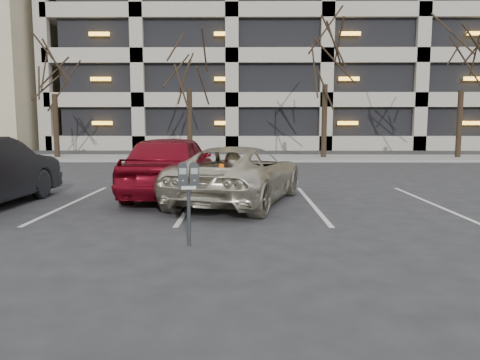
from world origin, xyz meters
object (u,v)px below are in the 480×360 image
object	(u,v)px
tree_d	(464,47)
suv_silver	(239,174)
car_red	(172,165)
parking_meter	(188,183)
tree_a	(53,54)
tree_b	(189,46)
tree_c	(326,37)

from	to	relation	value
tree_d	suv_silver	size ratio (longest dim) A/B	1.51
suv_silver	car_red	xyz separation A→B (m)	(-1.72, 0.89, 0.14)
car_red	parking_meter	bearing A→B (deg)	104.48
tree_a	car_red	world-z (taller)	tree_a
tree_b	tree_c	size ratio (longest dim) A/B	0.94
tree_b	tree_d	size ratio (longest dim) A/B	1.02
tree_d	parking_meter	size ratio (longest dim) A/B	6.33
tree_a	tree_b	world-z (taller)	tree_b
tree_a	parking_meter	distance (m)	20.20
tree_c	parking_meter	bearing A→B (deg)	-105.94
tree_c	tree_d	xyz separation A→B (m)	(7.00, 0.00, -0.50)
tree_b	suv_silver	xyz separation A→B (m)	(2.71, -13.54, -5.14)
tree_c	tree_d	distance (m)	7.02
tree_a	tree_c	bearing A→B (deg)	0.00
tree_c	car_red	world-z (taller)	tree_c
parking_meter	suv_silver	size ratio (longest dim) A/B	0.24
tree_d	parking_meter	world-z (taller)	tree_d
suv_silver	parking_meter	bearing A→B (deg)	96.91
tree_a	suv_silver	size ratio (longest dim) A/B	1.44
suv_silver	car_red	bearing A→B (deg)	-10.49
tree_a	parking_meter	xyz separation A→B (m)	(8.99, -17.53, -4.47)
parking_meter	car_red	size ratio (longest dim) A/B	0.27
parking_meter	suv_silver	bearing A→B (deg)	69.43
tree_b	parking_meter	xyz separation A→B (m)	(1.99, -17.53, -4.85)
tree_a	parking_meter	world-z (taller)	tree_a
tree_d	suv_silver	world-z (taller)	tree_d
tree_b	parking_meter	bearing A→B (deg)	-83.51
parking_meter	tree_a	bearing A→B (deg)	106.72
tree_b	tree_d	world-z (taller)	tree_b
tree_d	parking_meter	xyz separation A→B (m)	(-12.01, -17.53, -4.75)
suv_silver	tree_a	bearing A→B (deg)	-37.33
tree_d	car_red	bearing A→B (deg)	-135.81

